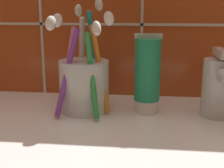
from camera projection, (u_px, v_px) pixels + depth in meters
sink_counter at (124, 137)px, 45.43cm from camera, size 78.60×37.44×2.00cm
toothbrush_cup at (84, 81)px, 52.66cm from camera, size 10.69×14.01×18.94cm
toothpaste_tube at (147, 75)px, 51.24cm from camera, size 4.43×4.22×13.24cm
sink_faucet at (219, 86)px, 49.34cm from camera, size 5.17×10.39×10.96cm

